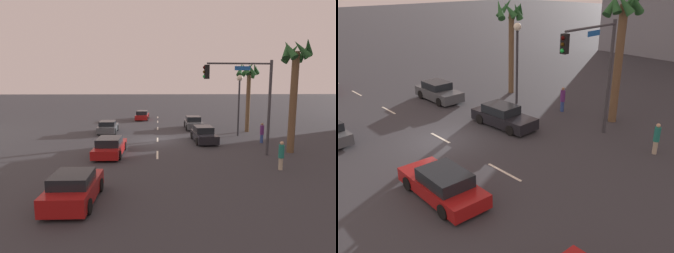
{
  "view_description": "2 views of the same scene",
  "coord_description": "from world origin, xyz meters",
  "views": [
    {
      "loc": [
        25.82,
        0.08,
        5.17
      ],
      "look_at": [
        2.89,
        0.86,
        1.72
      ],
      "focal_mm": 30.91,
      "sensor_mm": 36.0,
      "label": 1
    },
    {
      "loc": [
        17.49,
        -10.91,
        8.91
      ],
      "look_at": [
        3.75,
        1.54,
        1.54
      ],
      "focal_mm": 40.33,
      "sensor_mm": 36.0,
      "label": 2
    }
  ],
  "objects": [
    {
      "name": "lane_stripe_1",
      "position": [
        -12.87,
        0.0,
        0.01
      ],
      "size": [
        1.93,
        0.14,
        0.01
      ],
      "primitive_type": "cube",
      "color": "silver",
      "rests_on": "ground_plane"
    },
    {
      "name": "ground_plane",
      "position": [
        0.0,
        0.0,
        0.0
      ],
      "size": [
        220.0,
        220.0,
        0.0
      ],
      "primitive_type": "plane",
      "color": "#333338"
    },
    {
      "name": "streetlamp",
      "position": [
        -2.14,
        7.95,
        4.17
      ],
      "size": [
        0.56,
        0.56,
        5.93
      ],
      "color": "#2D2D33",
      "rests_on": "ground_plane"
    },
    {
      "name": "palm_tree_0",
      "position": [
        -4.6,
        9.57,
        5.57
      ],
      "size": [
        2.41,
        2.59,
        7.52
      ],
      "color": "brown",
      "rests_on": "ground_plane"
    },
    {
      "name": "lane_stripe_3",
      "position": [
        -0.38,
        0.0,
        0.01
      ],
      "size": [
        1.95,
        0.14,
        0.01
      ],
      "primitive_type": "cube",
      "color": "silver",
      "rests_on": "ground_plane"
    },
    {
      "name": "car_3",
      "position": [
        -6.84,
        4.08,
        0.65
      ],
      "size": [
        4.26,
        1.91,
        1.4
      ],
      "color": "#474C51",
      "rests_on": "ground_plane"
    },
    {
      "name": "pedestrian_0",
      "position": [
        1.36,
        9.08,
        0.93
      ],
      "size": [
        0.47,
        0.47,
        1.76
      ],
      "color": "#2D478C",
      "rests_on": "ground_plane"
    },
    {
      "name": "lane_stripe_2",
      "position": [
        -7.13,
        0.0,
        0.01
      ],
      "size": [
        2.01,
        0.14,
        0.01
      ],
      "primitive_type": "cube",
      "color": "silver",
      "rests_on": "ground_plane"
    },
    {
      "name": "car_5",
      "position": [
        5.18,
        -3.43,
        0.61
      ],
      "size": [
        4.69,
        2.01,
        1.31
      ],
      "color": "maroon",
      "rests_on": "ground_plane"
    },
    {
      "name": "pedestrian_1",
      "position": [
        9.22,
        7.43,
        0.93
      ],
      "size": [
        0.45,
        0.45,
        1.75
      ],
      "color": "#B2A58C",
      "rests_on": "ground_plane"
    },
    {
      "name": "car_0",
      "position": [
        -15.27,
        -2.22,
        0.6
      ],
      "size": [
        4.47,
        1.91,
        1.3
      ],
      "color": "maroon",
      "rests_on": "ground_plane"
    },
    {
      "name": "car_1",
      "position": [
        -4.45,
        -5.23,
        0.59
      ],
      "size": [
        4.14,
        2.06,
        1.25
      ],
      "color": "#474C51",
      "rests_on": "ground_plane"
    },
    {
      "name": "car_4",
      "position": [
        13.68,
        -3.6,
        0.65
      ],
      "size": [
        3.97,
        1.96,
        1.38
      ],
      "color": "maroon",
      "rests_on": "ground_plane"
    },
    {
      "name": "traffic_signal",
      "position": [
        5.72,
        6.4,
        4.55
      ],
      "size": [
        0.51,
        4.92,
        6.76
      ],
      "color": "#38383D",
      "rests_on": "ground_plane"
    },
    {
      "name": "lane_stripe_4",
      "position": [
        5.33,
        0.0,
        0.01
      ],
      "size": [
        2.38,
        0.14,
        0.01
      ],
      "primitive_type": "cube",
      "color": "silver",
      "rests_on": "ground_plane"
    },
    {
      "name": "palm_tree_1",
      "position": [
        4.88,
        10.02,
        5.93
      ],
      "size": [
        2.34,
        2.49,
        8.41
      ],
      "color": "brown",
      "rests_on": "ground_plane"
    },
    {
      "name": "lane_stripe_0",
      "position": [
        -18.0,
        0.0,
        0.01
      ],
      "size": [
        2.02,
        0.14,
        0.01
      ],
      "primitive_type": "cube",
      "color": "silver",
      "rests_on": "ground_plane"
    },
    {
      "name": "car_2",
      "position": [
        0.64,
        4.11,
        0.63
      ],
      "size": [
        4.51,
        2.01,
        1.37
      ],
      "color": "black",
      "rests_on": "ground_plane"
    }
  ]
}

